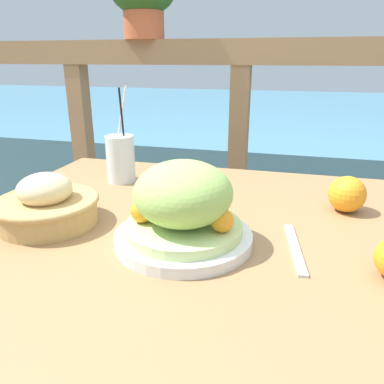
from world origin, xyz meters
The scene contains 8 objects.
patio_table centered at (0.00, 0.00, 0.65)m, with size 0.92×0.84×0.77m.
railing_fence centered at (0.00, 0.80, 0.78)m, with size 2.80×0.08×1.14m.
sea_backdrop centered at (0.00, 3.30, 0.30)m, with size 12.00×4.00×0.61m.
salad_plate centered at (0.03, -0.07, 0.83)m, with size 0.24×0.24×0.15m.
drink_glass centered at (-0.23, 0.23, 0.83)m, with size 0.07×0.07×0.25m.
bread_basket centered at (-0.25, -0.06, 0.81)m, with size 0.20×0.20×0.10m.
fork centered at (0.22, -0.04, 0.77)m, with size 0.04×0.18×0.00m.
orange_near_basket centered at (0.32, 0.16, 0.81)m, with size 0.08×0.08×0.08m.
Camera 1 is at (0.20, -0.64, 1.08)m, focal length 35.00 mm.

